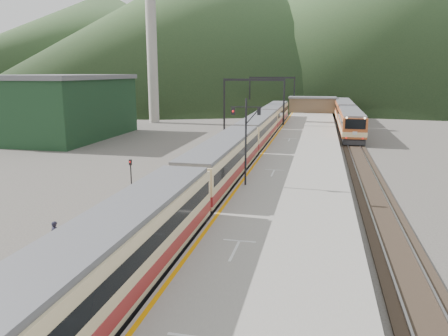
% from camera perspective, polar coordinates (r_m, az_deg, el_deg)
% --- Properties ---
extents(ground, '(400.00, 400.00, 0.00)m').
position_cam_1_polar(ground, '(16.93, -16.52, -20.20)').
color(ground, '#47423D').
rests_on(ground, ground).
extents(track_main, '(2.60, 200.00, 0.23)m').
position_cam_1_polar(track_main, '(53.58, 4.42, 2.83)').
color(track_main, black).
rests_on(track_main, ground).
extents(track_far, '(2.60, 200.00, 0.23)m').
position_cam_1_polar(track_far, '(54.49, -0.80, 3.03)').
color(track_far, black).
rests_on(track_far, ground).
extents(track_second, '(2.60, 200.00, 0.23)m').
position_cam_1_polar(track_second, '(53.23, 16.77, 2.27)').
color(track_second, black).
rests_on(track_second, ground).
extents(platform, '(8.00, 100.00, 1.00)m').
position_cam_1_polar(platform, '(51.06, 10.34, 2.68)').
color(platform, gray).
rests_on(platform, ground).
extents(gantry_near, '(9.55, 0.25, 8.00)m').
position_cam_1_polar(gantry_near, '(68.17, 3.91, 9.57)').
color(gantry_near, black).
rests_on(gantry_near, ground).
extents(gantry_far, '(9.55, 0.25, 8.00)m').
position_cam_1_polar(gantry_far, '(92.94, 6.27, 10.29)').
color(gantry_far, black).
rests_on(gantry_far, ground).
extents(warehouse, '(14.50, 20.50, 8.60)m').
position_cam_1_polar(warehouse, '(64.98, -20.71, 7.54)').
color(warehouse, black).
rests_on(warehouse, ground).
extents(smokestack, '(1.80, 1.80, 30.00)m').
position_cam_1_polar(smokestack, '(80.13, -9.45, 16.60)').
color(smokestack, '#9E998E').
rests_on(smokestack, ground).
extents(station_shed, '(9.40, 4.40, 3.10)m').
position_cam_1_polar(station_shed, '(90.56, 11.45, 8.15)').
color(station_shed, brown).
rests_on(station_shed, platform).
extents(hill_a, '(180.00, 180.00, 60.00)m').
position_cam_1_polar(hill_a, '(208.84, -0.73, 18.23)').
color(hill_a, '#2C4827').
rests_on(hill_a, ground).
extents(hill_b, '(220.00, 220.00, 75.00)m').
position_cam_1_polar(hill_b, '(245.04, 18.69, 18.52)').
color(hill_b, '#2C4827').
rests_on(hill_b, ground).
extents(hill_d, '(200.00, 200.00, 55.00)m').
position_cam_1_polar(hill_d, '(283.24, -14.85, 15.81)').
color(hill_d, '#2C4827').
rests_on(hill_d, ground).
extents(main_train, '(2.81, 77.14, 3.43)m').
position_cam_1_polar(main_train, '(44.08, 2.72, 3.25)').
color(main_train, beige).
rests_on(main_train, track_main).
extents(second_train, '(2.93, 39.92, 3.58)m').
position_cam_1_polar(second_train, '(75.01, 15.70, 6.66)').
color(second_train, '#AF5025').
rests_on(second_train, track_second).
extents(signal_mast, '(2.20, 0.39, 6.20)m').
position_cam_1_polar(signal_mast, '(30.89, 2.88, 4.66)').
color(signal_mast, black).
rests_on(signal_mast, platform).
extents(short_signal_a, '(0.27, 0.23, 2.27)m').
position_cam_1_polar(short_signal_a, '(16.34, -26.85, -16.42)').
color(short_signal_a, black).
rests_on(short_signal_a, ground).
extents(short_signal_b, '(0.25, 0.20, 2.27)m').
position_cam_1_polar(short_signal_b, '(45.56, 0.42, 2.95)').
color(short_signal_b, black).
rests_on(short_signal_b, ground).
extents(short_signal_c, '(0.25, 0.21, 2.27)m').
position_cam_1_polar(short_signal_c, '(35.11, -12.09, -0.21)').
color(short_signal_c, black).
rests_on(short_signal_c, ground).
extents(worker, '(0.67, 0.54, 1.59)m').
position_cam_1_polar(worker, '(24.14, -21.13, -8.28)').
color(worker, '#1E1F30').
rests_on(worker, ground).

